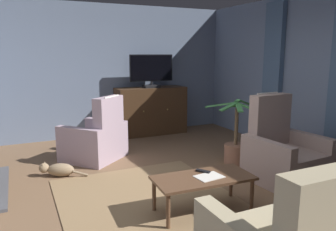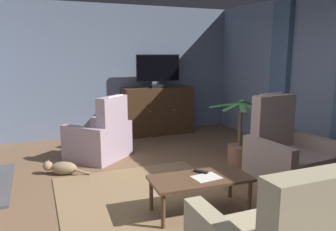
{
  "view_description": "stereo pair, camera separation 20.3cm",
  "coord_description": "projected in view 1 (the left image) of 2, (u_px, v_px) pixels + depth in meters",
  "views": [
    {
      "loc": [
        -1.71,
        -3.54,
        1.78
      ],
      "look_at": [
        0.05,
        0.24,
        0.98
      ],
      "focal_mm": 35.3,
      "sensor_mm": 36.0,
      "label": 1
    },
    {
      "loc": [
        -1.52,
        -3.62,
        1.78
      ],
      "look_at": [
        0.05,
        0.24,
        0.98
      ],
      "focal_mm": 35.3,
      "sensor_mm": 36.0,
      "label": 2
    }
  ],
  "objects": [
    {
      "name": "ground_plane",
      "position": [
        172.0,
        196.0,
        4.2
      ],
      "size": [
        6.19,
        7.43,
        0.04
      ],
      "primitive_type": "cube",
      "color": "brown"
    },
    {
      "name": "wall_back",
      "position": [
        102.0,
        71.0,
        7.02
      ],
      "size": [
        6.19,
        0.1,
        2.78
      ],
      "primitive_type": "cube",
      "color": "slate",
      "rests_on": "ground_plane"
    },
    {
      "name": "curtain_panel_far",
      "position": [
        273.0,
        66.0,
        6.22
      ],
      "size": [
        0.1,
        0.44,
        2.33
      ],
      "primitive_type": "cube",
      "color": "slate"
    },
    {
      "name": "rug_central",
      "position": [
        147.0,
        198.0,
        4.07
      ],
      "size": [
        2.07,
        2.19,
        0.01
      ],
      "primitive_type": "cube",
      "color": "#8E704C",
      "rests_on": "ground_plane"
    },
    {
      "name": "tv_cabinet",
      "position": [
        151.0,
        112.0,
        7.28
      ],
      "size": [
        1.53,
        0.56,
        1.03
      ],
      "color": "black",
      "rests_on": "ground_plane"
    },
    {
      "name": "television",
      "position": [
        151.0,
        70.0,
        7.06
      ],
      "size": [
        0.97,
        0.2,
        0.71
      ],
      "color": "black",
      "rests_on": "tv_cabinet"
    },
    {
      "name": "coffee_table",
      "position": [
        203.0,
        180.0,
        3.69
      ],
      "size": [
        1.14,
        0.58,
        0.42
      ],
      "color": "brown",
      "rests_on": "ground_plane"
    },
    {
      "name": "tv_remote",
      "position": [
        203.0,
        171.0,
        3.82
      ],
      "size": [
        0.13,
        0.17,
        0.02
      ],
      "primitive_type": "cube",
      "rotation": [
        0.0,
        0.0,
        2.15
      ],
      "color": "black",
      "rests_on": "coffee_table"
    },
    {
      "name": "folded_newspaper",
      "position": [
        209.0,
        177.0,
        3.68
      ],
      "size": [
        0.32,
        0.25,
        0.01
      ],
      "primitive_type": "cube",
      "rotation": [
        0.0,
        0.0,
        0.12
      ],
      "color": "silver",
      "rests_on": "coffee_table"
    },
    {
      "name": "armchair_beside_cabinet",
      "position": [
        283.0,
        155.0,
        4.64
      ],
      "size": [
        0.99,
        0.95,
        1.21
      ],
      "color": "#A3897F",
      "rests_on": "ground_plane"
    },
    {
      "name": "armchair_in_far_corner",
      "position": [
        96.0,
        140.0,
        5.54
      ],
      "size": [
        1.21,
        1.2,
        1.1
      ],
      "color": "#AD93A3",
      "rests_on": "ground_plane"
    },
    {
      "name": "potted_plant_leafy_by_curtain",
      "position": [
        235.0,
        149.0,
        5.35
      ],
      "size": [
        0.9,
        0.74,
        1.05
      ],
      "color": "#99664C",
      "rests_on": "ground_plane"
    },
    {
      "name": "cat",
      "position": [
        58.0,
        170.0,
        4.8
      ],
      "size": [
        0.65,
        0.4,
        0.21
      ],
      "color": "#937A5B",
      "rests_on": "ground_plane"
    }
  ]
}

